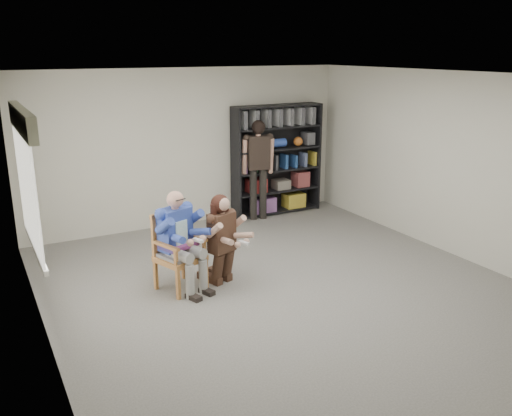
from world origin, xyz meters
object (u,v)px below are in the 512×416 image
kneeling_woman (223,241)px  standing_man (258,171)px  seated_man (180,241)px  bookshelf (277,160)px  armchair (180,252)px

kneeling_woman → standing_man: size_ratio=0.67×
seated_man → bookshelf: 3.83m
bookshelf → standing_man: bearing=-159.4°
kneeling_woman → bookshelf: (2.34, 2.57, 0.43)m
bookshelf → standing_man: (-0.51, -0.19, -0.12)m
bookshelf → seated_man: bearing=-140.0°
bookshelf → standing_man: bookshelf is taller
seated_man → bookshelf: size_ratio=0.65×
armchair → seated_man: size_ratio=0.77×
seated_man → standing_man: size_ratio=0.73×
seated_man → kneeling_woman: size_ratio=1.09×
armchair → kneeling_woman: (0.58, -0.12, 0.10)m
standing_man → seated_man: bearing=-124.7°
bookshelf → kneeling_woman: bearing=-132.3°
standing_man → armchair: bearing=-124.7°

